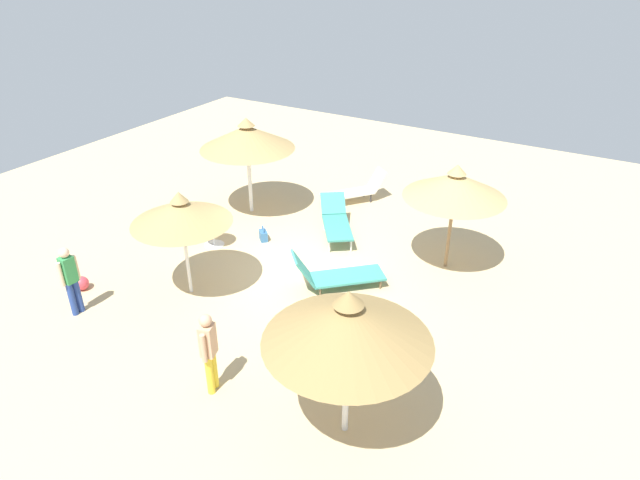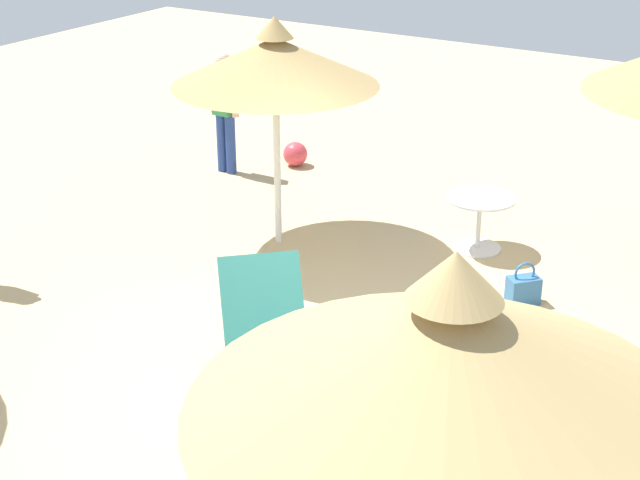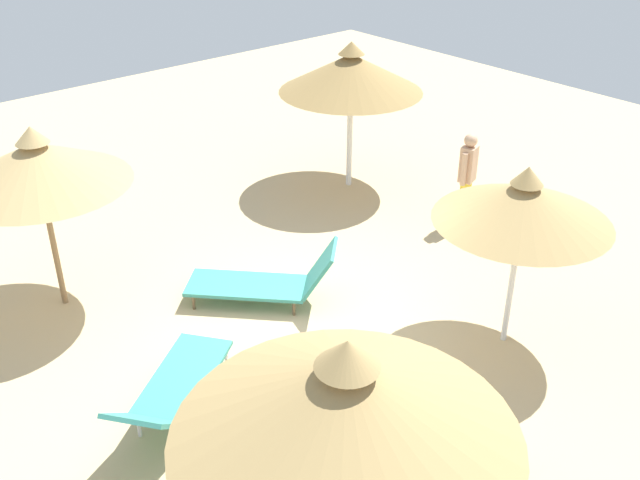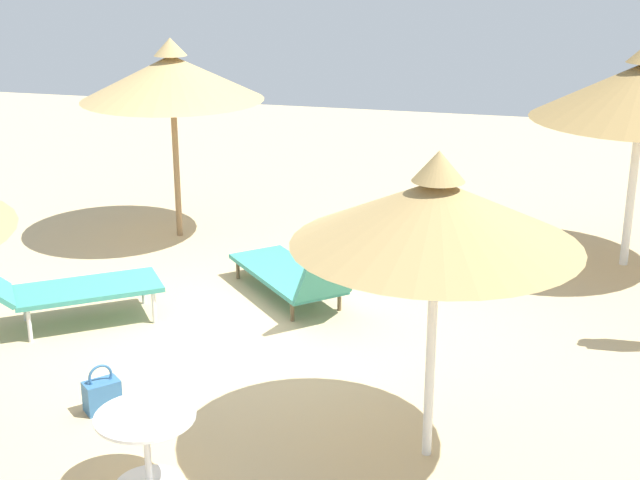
# 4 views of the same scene
# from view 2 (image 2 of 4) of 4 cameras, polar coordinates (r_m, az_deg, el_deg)

# --- Properties ---
(ground) EXTENTS (24.00, 24.00, 0.10)m
(ground) POSITION_cam_2_polar(r_m,az_deg,el_deg) (8.02, 1.75, -7.65)
(ground) COLOR tan
(parasol_umbrella_far_right) EXTENTS (2.31, 2.31, 2.57)m
(parasol_umbrella_far_right) POSITION_cam_2_polar(r_m,az_deg,el_deg) (4.04, 7.83, -6.99)
(parasol_umbrella_far_right) COLOR olive
(parasol_umbrella_far_right) RESTS_ON ground
(parasol_umbrella_front) EXTENTS (2.10, 2.10, 2.41)m
(parasol_umbrella_front) POSITION_cam_2_polar(r_m,az_deg,el_deg) (9.58, -2.71, 10.68)
(parasol_umbrella_front) COLOR white
(parasol_umbrella_front) RESTS_ON ground
(lounge_chair_center) EXTENTS (1.89, 1.95, 0.92)m
(lounge_chair_center) POSITION_cam_2_polar(r_m,az_deg,el_deg) (7.23, -2.63, -7.82)
(lounge_chair_center) COLOR teal
(lounge_chair_center) RESTS_ON ground
(lounge_chair_far_left) EXTENTS (1.98, 1.68, 0.83)m
(lounge_chair_far_left) POSITION_cam_2_polar(r_m,az_deg,el_deg) (7.37, 17.18, -7.53)
(lounge_chair_far_left) COLOR teal
(lounge_chair_far_left) RESTS_ON ground
(person_standing_near_right) EXTENTS (0.44, 0.24, 1.55)m
(person_standing_near_right) POSITION_cam_2_polar(r_m,az_deg,el_deg) (12.04, -5.76, 8.00)
(person_standing_near_right) COLOR navy
(person_standing_near_right) RESTS_ON ground
(handbag) EXTENTS (0.33, 0.34, 0.42)m
(handbag) POSITION_cam_2_polar(r_m,az_deg,el_deg) (9.04, 12.13, -2.91)
(handbag) COLOR #336699
(handbag) RESTS_ON ground
(side_table_round) EXTENTS (0.73, 0.73, 0.59)m
(side_table_round) POSITION_cam_2_polar(r_m,az_deg,el_deg) (9.99, 9.58, 1.60)
(side_table_round) COLOR silver
(side_table_round) RESTS_ON ground
(beach_ball) EXTENTS (0.32, 0.32, 0.32)m
(beach_ball) POSITION_cam_2_polar(r_m,az_deg,el_deg) (12.41, -1.50, 5.19)
(beach_ball) COLOR #D83F4C
(beach_ball) RESTS_ON ground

